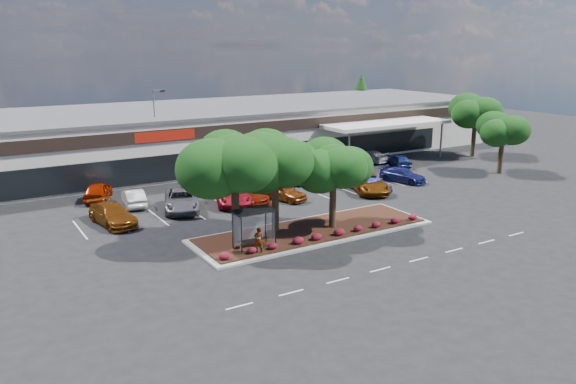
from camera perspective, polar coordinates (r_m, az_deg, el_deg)
ground at (r=39.36m, az=8.25°, el=-5.19°), size 160.00×160.00×0.00m
retail_store at (r=67.48m, az=-10.24°, el=5.81°), size 80.40×25.20×6.25m
landscape_island at (r=41.21m, az=2.56°, el=-3.95°), size 18.00×6.00×0.26m
lane_markings at (r=47.36m, az=0.11°, el=-1.60°), size 33.12×20.06×0.01m
shrub_row at (r=39.45m, az=4.27°, el=-4.24°), size 17.00×0.80×0.50m
bus_shelter at (r=36.99m, az=-3.59°, el=-2.60°), size 2.75×1.55×2.59m
island_tree_west at (r=37.60m, az=-5.41°, el=0.65°), size 7.20×7.20×7.89m
island_tree_mid at (r=39.86m, az=-1.32°, el=1.10°), size 6.60×6.60×7.32m
island_tree_east at (r=40.85m, az=4.60°, el=0.80°), size 5.80×5.80×6.50m
tree_east_near at (r=63.69m, az=20.90°, el=4.65°), size 5.60×5.60×6.51m
tree_east_far at (r=72.44m, az=18.44°, el=6.41°), size 6.40×6.40×7.62m
conifer_north_east at (r=93.06m, az=7.40°, el=9.14°), size 3.96×3.96×9.00m
person_waiting at (r=36.40m, az=-2.99°, el=-4.88°), size 0.72×0.61×1.68m
light_pole at (r=58.96m, az=-13.18°, el=5.22°), size 1.43×0.68×9.05m
car_0 at (r=44.81m, az=-17.41°, el=-2.19°), size 2.99×5.71×1.58m
car_1 at (r=47.34m, az=-10.73°, el=-0.81°), size 4.69×6.65×1.68m
car_2 at (r=48.63m, az=-4.43°, el=-0.29°), size 3.51×5.58×1.51m
car_3 at (r=48.63m, az=-5.72°, el=-0.20°), size 4.58×6.73×1.71m
car_4 at (r=49.50m, az=-0.42°, el=0.02°), size 3.10×4.74×1.50m
car_5 at (r=52.77m, az=8.18°, el=0.89°), size 4.80×6.65×1.68m
car_6 at (r=53.06m, az=8.09°, el=0.94°), size 2.02×5.01×1.62m
car_7 at (r=57.30m, az=11.58°, el=1.69°), size 3.35×5.18×1.40m
car_9 at (r=52.22m, az=-18.74°, el=0.08°), size 3.68×5.20×1.65m
car_10 at (r=49.48m, az=-15.41°, el=-0.55°), size 2.09×4.59×1.46m
car_11 at (r=52.99m, az=-4.41°, el=1.05°), size 3.60×6.16×1.68m
car_12 at (r=54.81m, az=-6.30°, el=1.32°), size 3.13×4.41×1.39m
car_13 at (r=57.54m, az=2.49°, el=2.13°), size 3.46×5.82×1.58m
car_14 at (r=55.79m, az=0.60°, el=1.61°), size 2.80×4.28×1.33m
car_15 at (r=61.42m, az=3.94°, el=2.93°), size 2.78×5.81×1.63m
car_16 at (r=64.50m, az=11.19°, el=3.15°), size 2.91×4.47×1.42m
car_17 at (r=66.53m, az=8.30°, el=3.61°), size 2.33×4.90×1.38m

